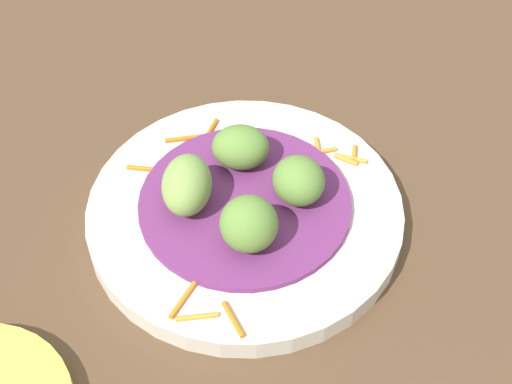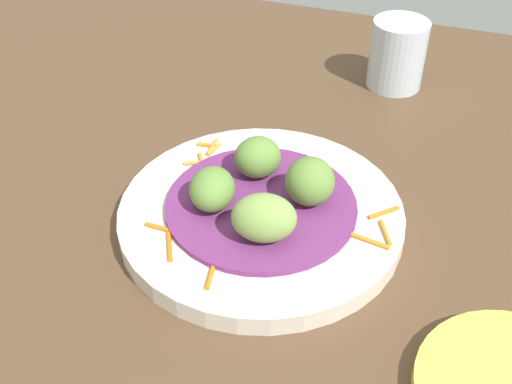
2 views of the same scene
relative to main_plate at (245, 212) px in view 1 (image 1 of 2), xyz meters
The scene contains 8 objects.
table_surface 7.35cm from the main_plate, 142.66° to the right, with size 110.00×110.00×2.00cm, color brown.
main_plate is the anchor object (origin of this frame).
cabbage_bed 1.26cm from the main_plate, 135.00° to the right, with size 17.72×17.72×0.55cm, color #702D6B.
carrot_garnish 1.46cm from the main_plate, behind, with size 21.91×19.75×0.40cm.
guac_scoop_left 5.56cm from the main_plate, 156.62° to the right, with size 4.12×4.92×3.69cm, color olive.
guac_scoop_center 5.79cm from the main_plate, 66.62° to the right, with size 4.02×5.58×4.43cm, color #84A851.
guac_scoop_right 5.83cm from the main_plate, 23.38° to the left, with size 4.50×4.54×4.54cm, color olive.
guac_scoop_back 5.64cm from the main_plate, 113.38° to the left, with size 4.49×4.24×3.96cm, color olive.
Camera 1 is at (42.09, 17.37, 48.73)cm, focal length 49.80 mm.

